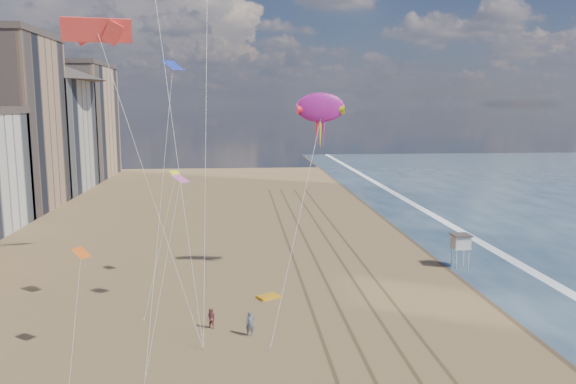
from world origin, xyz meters
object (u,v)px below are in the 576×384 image
(show_kite, at_px, (320,108))
(kite_flyer_b, at_px, (211,319))
(grounded_kite, at_px, (268,297))
(kite_flyer_a, at_px, (250,324))
(lifeguard_stand, at_px, (461,242))

(show_kite, bearing_deg, kite_flyer_b, -130.08)
(grounded_kite, distance_m, kite_flyer_b, 8.26)
(grounded_kite, bearing_deg, kite_flyer_b, -155.86)
(grounded_kite, xyz_separation_m, show_kite, (5.38, 5.41, 16.82))
(kite_flyer_a, height_order, kite_flyer_b, kite_flyer_a)
(lifeguard_stand, xyz_separation_m, grounded_kite, (-20.96, -7.88, -2.67))
(show_kite, bearing_deg, grounded_kite, -134.86)
(grounded_kite, bearing_deg, lifeguard_stand, -9.61)
(lifeguard_stand, bearing_deg, kite_flyer_a, -144.57)
(lifeguard_stand, height_order, kite_flyer_b, lifeguard_stand)
(lifeguard_stand, distance_m, show_kite, 21.19)
(kite_flyer_b, bearing_deg, lifeguard_stand, 65.82)
(grounded_kite, height_order, kite_flyer_a, kite_flyer_a)
(lifeguard_stand, relative_size, grounded_kite, 1.89)
(kite_flyer_b, bearing_deg, kite_flyer_a, 7.89)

